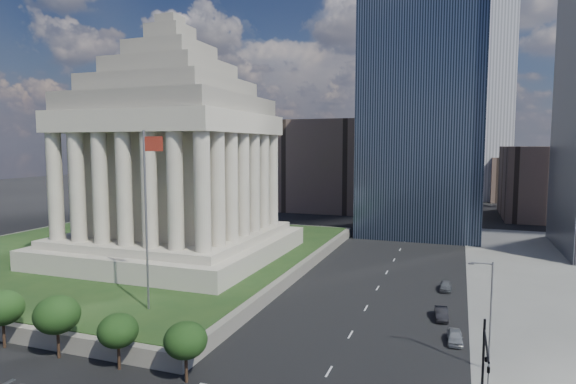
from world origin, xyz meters
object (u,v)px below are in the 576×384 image
at_px(traffic_signal_ne, 485,367).
at_px(parked_sedan_near, 455,337).
at_px(war_memorial, 173,138).
at_px(street_lamp_north, 489,310).
at_px(flagpole, 147,210).
at_px(parked_sedan_mid, 441,314).
at_px(parked_sedan_far, 446,286).

distance_m(traffic_signal_ne, parked_sedan_near, 17.54).
height_order(war_memorial, street_lamp_north, war_memorial).
relative_size(war_memorial, parked_sedan_near, 10.29).
relative_size(flagpole, parked_sedan_mid, 4.98).
distance_m(parked_sedan_mid, parked_sedan_far, 11.85).
bearing_deg(parked_sedan_near, traffic_signal_ne, -86.96).
xyz_separation_m(traffic_signal_ne, parked_sedan_far, (-3.36, 35.34, -4.59)).
bearing_deg(war_memorial, parked_sedan_mid, -14.12).
relative_size(war_memorial, parked_sedan_mid, 9.71).
distance_m(war_memorial, flagpole, 28.16).
bearing_deg(traffic_signal_ne, parked_sedan_near, 96.58).
relative_size(war_memorial, street_lamp_north, 3.90).
distance_m(parked_sedan_near, parked_sedan_mid, 6.85).
xyz_separation_m(war_memorial, street_lamp_north, (47.33, -23.00, -15.74)).
bearing_deg(street_lamp_north, traffic_signal_ne, -94.19).
height_order(parked_sedan_near, parked_sedan_far, parked_sedan_far).
height_order(flagpole, parked_sedan_mid, flagpole).
distance_m(parked_sedan_near, parked_sedan_far, 18.57).
bearing_deg(war_memorial, parked_sedan_near, -21.43).
bearing_deg(parked_sedan_far, parked_sedan_near, -85.49).
height_order(street_lamp_north, parked_sedan_near, street_lamp_north).
relative_size(flagpole, traffic_signal_ne, 2.50).
relative_size(street_lamp_north, parked_sedan_far, 2.58).
bearing_deg(parked_sedan_mid, flagpole, -162.50).
xyz_separation_m(traffic_signal_ne, parked_sedan_mid, (-3.50, 23.48, -4.59)).
bearing_deg(street_lamp_north, parked_sedan_far, 99.89).
relative_size(war_memorial, parked_sedan_far, 10.04).
bearing_deg(parked_sedan_near, flagpole, -172.17).
distance_m(war_memorial, street_lamp_north, 54.92).
bearing_deg(parked_sedan_near, parked_sedan_far, 90.85).
bearing_deg(flagpole, war_memorial, 116.89).
distance_m(street_lamp_north, parked_sedan_far, 24.90).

